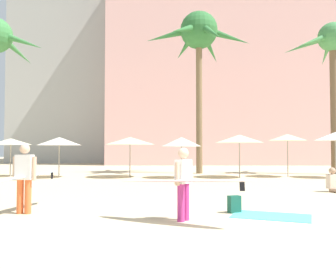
{
  "coord_description": "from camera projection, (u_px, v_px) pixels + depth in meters",
  "views": [
    {
      "loc": [
        -0.37,
        -6.7,
        1.58
      ],
      "look_at": [
        -0.48,
        4.37,
        2.01
      ],
      "focal_mm": 38.87,
      "sensor_mm": 36.0,
      "label": 1
    }
  ],
  "objects": [
    {
      "name": "person_far_right",
      "position": [
        184.0,
        181.0,
        7.84
      ],
      "size": [
        2.97,
        1.67,
        1.6
      ],
      "rotation": [
        0.0,
        0.0,
        2.57
      ],
      "color": "#B7337F",
      "rests_on": "ground"
    },
    {
      "name": "cafe_umbrella_1",
      "position": [
        59.0,
        141.0,
        19.83
      ],
      "size": [
        2.38,
        2.38,
        2.2
      ],
      "color": "gray",
      "rests_on": "ground"
    },
    {
      "name": "cafe_umbrella_0",
      "position": [
        239.0,
        139.0,
        19.88
      ],
      "size": [
        2.62,
        2.62,
        2.33
      ],
      "color": "gray",
      "rests_on": "ground"
    },
    {
      "name": "palm_tree_center",
      "position": [
        199.0,
        37.0,
        23.3
      ],
      "size": [
        6.89,
        6.3,
        10.37
      ],
      "color": "brown",
      "rests_on": "ground"
    },
    {
      "name": "backpack",
      "position": [
        234.0,
        204.0,
        8.95
      ],
      "size": [
        0.35,
        0.32,
        0.42
      ],
      "rotation": [
        0.0,
        0.0,
        1.98
      ],
      "color": "#1B523F",
      "rests_on": "ground"
    },
    {
      "name": "palm_tree_far_left",
      "position": [
        333.0,
        50.0,
        22.45
      ],
      "size": [
        5.55,
        5.6,
        9.39
      ],
      "color": "brown",
      "rests_on": "ground"
    },
    {
      "name": "ground",
      "position": [
        192.0,
        235.0,
        6.63
      ],
      "size": [
        120.0,
        120.0,
        0.0
      ],
      "primitive_type": "plane",
      "color": "#C6B28C"
    },
    {
      "name": "beach_towel",
      "position": [
        271.0,
        216.0,
        8.46
      ],
      "size": [
        2.04,
        1.66,
        0.01
      ],
      "primitive_type": "cube",
      "rotation": [
        0.0,
        0.0,
        -0.37
      ],
      "color": "#4CC6D6",
      "rests_on": "ground"
    },
    {
      "name": "cafe_umbrella_6",
      "position": [
        335.0,
        136.0,
        19.69
      ],
      "size": [
        2.19,
        2.19,
        2.47
      ],
      "color": "gray",
      "rests_on": "ground"
    },
    {
      "name": "person_mid_left",
      "position": [
        336.0,
        184.0,
        13.09
      ],
      "size": [
        0.67,
        0.96,
        0.89
      ],
      "rotation": [
        0.0,
        0.0,
        5.08
      ],
      "color": "tan",
      "rests_on": "ground"
    },
    {
      "name": "person_near_right",
      "position": [
        26.0,
        175.0,
        8.95
      ],
      "size": [
        0.91,
        2.74,
        1.69
      ],
      "rotation": [
        0.0,
        0.0,
        4.62
      ],
      "color": "orange",
      "rests_on": "ground"
    },
    {
      "name": "cafe_umbrella_5",
      "position": [
        287.0,
        137.0,
        20.29
      ],
      "size": [
        2.1,
        2.1,
        2.38
      ],
      "color": "gray",
      "rests_on": "ground"
    },
    {
      "name": "hotel_pink",
      "position": [
        235.0,
        71.0,
        38.77
      ],
      "size": [
        25.91,
        10.26,
        19.79
      ],
      "primitive_type": "cube",
      "color": "beige",
      "rests_on": "ground"
    },
    {
      "name": "cafe_umbrella_4",
      "position": [
        181.0,
        142.0,
        19.59
      ],
      "size": [
        2.16,
        2.16,
        2.19
      ],
      "color": "gray",
      "rests_on": "ground"
    },
    {
      "name": "cafe_umbrella_3",
      "position": [
        11.0,
        142.0,
        20.43
      ],
      "size": [
        2.31,
        2.31,
        2.15
      ],
      "color": "gray",
      "rests_on": "ground"
    },
    {
      "name": "cafe_umbrella_2",
      "position": [
        130.0,
        141.0,
        20.05
      ],
      "size": [
        2.73,
        2.73,
        2.2
      ],
      "color": "gray",
      "rests_on": "ground"
    },
    {
      "name": "hotel_tower_gray",
      "position": [
        90.0,
        23.0,
        45.03
      ],
      "size": [
        15.53,
        11.61,
        34.24
      ],
      "primitive_type": "cube",
      "color": "#A8A8A3",
      "rests_on": "ground"
    }
  ]
}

